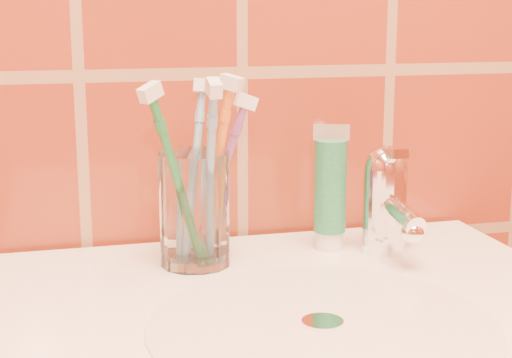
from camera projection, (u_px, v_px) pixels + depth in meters
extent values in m
cylinder|color=silver|center=(322.00, 325.00, 0.66)|extent=(0.30, 0.30, 0.00)
cylinder|color=white|center=(323.00, 323.00, 0.66)|extent=(0.04, 0.04, 0.00)
cylinder|color=white|center=(195.00, 209.00, 0.81)|extent=(0.09, 0.09, 0.12)
cylinder|color=white|center=(329.00, 240.00, 0.88)|extent=(0.03, 0.03, 0.02)
cylinder|color=#196C42|center=(330.00, 186.00, 0.87)|extent=(0.04, 0.04, 0.10)
cube|color=beige|center=(331.00, 132.00, 0.85)|extent=(0.04, 0.00, 0.02)
cylinder|color=white|center=(384.00, 210.00, 0.86)|extent=(0.05, 0.05, 0.09)
sphere|color=white|center=(386.00, 167.00, 0.85)|extent=(0.05, 0.05, 0.05)
cylinder|color=white|center=(399.00, 212.00, 0.82)|extent=(0.02, 0.09, 0.03)
cube|color=white|center=(391.00, 153.00, 0.84)|extent=(0.02, 0.06, 0.01)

